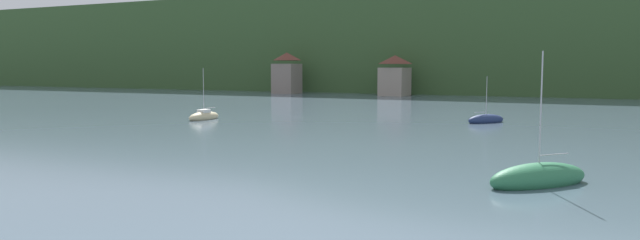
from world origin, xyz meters
name	(u,v)px	position (x,y,z in m)	size (l,w,h in m)	color
wooded_hillside	(544,51)	(0.63, 156.24, 8.38)	(352.00, 45.66, 52.85)	#38562D
shore_building_west	(287,74)	(-43.31, 124.04, 3.82)	(4.53, 5.00, 7.87)	gray
shore_building_westcentral	(395,76)	(-21.66, 124.60, 3.49)	(4.62, 6.19, 7.19)	gray
sailboat_far_3	(486,120)	(1.93, 80.25, 0.26)	(3.50, 3.96, 4.65)	navy
sailboat_mid_4	(538,178)	(9.08, 51.87, 0.32)	(4.67, 5.05, 6.32)	#2D754C
sailboat_far_5	(204,117)	(-23.84, 71.59, 0.29)	(1.61, 4.25, 5.37)	#CCBC8E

